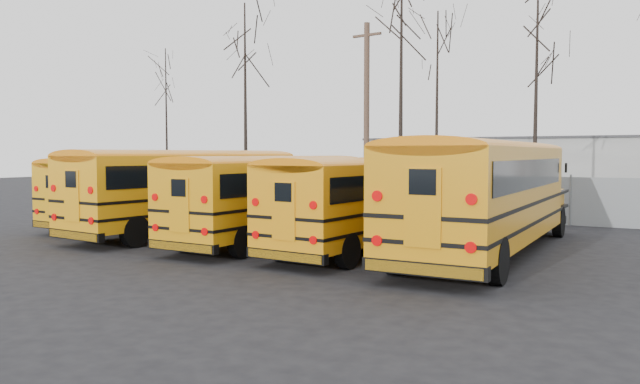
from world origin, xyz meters
The scene contains 14 objects.
ground centered at (0.00, 0.00, 0.00)m, with size 120.00×120.00×0.00m, color black.
fence centered at (0.00, 12.00, 1.00)m, with size 40.00×0.04×2.00m, color gray.
distant_building centered at (2.00, 32.00, 2.00)m, with size 22.00×8.00×4.00m, color beige.
bus_a centered at (-7.19, 3.58, 1.66)m, with size 3.01×10.28×2.84m.
bus_b centered at (-3.85, 2.40, 1.84)m, with size 3.70×11.42×3.14m.
bus_c centered at (0.10, 2.08, 1.72)m, with size 2.66×10.55×2.94m.
bus_d centered at (3.59, 2.13, 1.70)m, with size 3.08×10.49×2.90m.
bus_e centered at (6.97, 2.57, 2.00)m, with size 2.90×12.21×3.41m.
utility_pole_left centered at (-3.41, 16.52, 5.26)m, with size 1.82×0.37×10.23m.
tree_0 centered at (-18.28, 16.40, 5.01)m, with size 0.26×0.26×10.03m, color black.
tree_1 centered at (-9.68, 13.67, 5.73)m, with size 0.26×0.26×11.46m, color black.
tree_2 centered at (-1.35, 16.51, 6.40)m, with size 0.26×0.26×12.80m, color black.
tree_3 centered at (1.69, 13.60, 4.87)m, with size 0.26×0.26×9.74m, color black.
tree_4 centered at (5.89, 15.60, 5.46)m, with size 0.26×0.26×10.92m, color black.
Camera 1 is at (11.59, -15.36, 2.96)m, focal length 35.00 mm.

